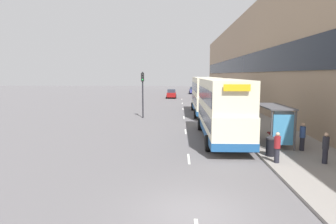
{
  "coord_description": "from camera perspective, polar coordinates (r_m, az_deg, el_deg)",
  "views": [
    {
      "loc": [
        -0.56,
        -9.62,
        4.65
      ],
      "look_at": [
        -1.65,
        20.36,
        0.86
      ],
      "focal_mm": 32.0,
      "sensor_mm": 36.0,
      "label": 1
    }
  ],
  "objects": [
    {
      "name": "car_1",
      "position": [
        58.98,
        0.66,
        3.52
      ],
      "size": [
        1.93,
        4.46,
        1.74
      ],
      "rotation": [
        0.0,
        0.0,
        3.14
      ],
      "color": "maroon",
      "rests_on": "ground_plane"
    },
    {
      "name": "bus_shelter",
      "position": [
        20.42,
        20.13,
        -1.05
      ],
      "size": [
        1.6,
        4.2,
        2.48
      ],
      "color": "#4C4C51",
      "rests_on": "ground_plane"
    },
    {
      "name": "double_decker_bus_near",
      "position": [
        21.5,
        10.19,
        0.77
      ],
      "size": [
        2.85,
        10.79,
        4.3
      ],
      "color": "beige",
      "rests_on": "ground_plane"
    },
    {
      "name": "lane_mark_6",
      "position": [
        56.07,
        2.65,
        2.44
      ],
      "size": [
        0.12,
        2.0,
        0.01
      ],
      "color": "silver",
      "rests_on": "ground_plane"
    },
    {
      "name": "double_decker_bus_ahead",
      "position": [
        35.19,
        7.05,
        3.29
      ],
      "size": [
        2.85,
        11.13,
        4.3
      ],
      "color": "beige",
      "rests_on": "ground_plane"
    },
    {
      "name": "lane_mark_3",
      "position": [
        32.36,
        3.06,
        -1.06
      ],
      "size": [
        0.12,
        2.0,
        0.01
      ],
      "color": "silver",
      "rests_on": "ground_plane"
    },
    {
      "name": "pedestrian_2",
      "position": [
        19.47,
        24.23,
        -4.27
      ],
      "size": [
        0.33,
        0.33,
        1.67
      ],
      "color": "#23232D",
      "rests_on": "ground_plane"
    },
    {
      "name": "litter_bin",
      "position": [
        17.65,
        18.98,
        -6.23
      ],
      "size": [
        0.55,
        0.55,
        1.05
      ],
      "color": "black",
      "rests_on": "ground_plane"
    },
    {
      "name": "pavement",
      "position": [
        48.85,
        10.39,
        1.7
      ],
      "size": [
        5.0,
        93.0,
        0.14
      ],
      "color": "gray",
      "rests_on": "ground_plane"
    },
    {
      "name": "lane_mark_2",
      "position": [
        24.52,
        3.37,
        -3.73
      ],
      "size": [
        0.12,
        2.0,
        0.01
      ],
      "color": "silver",
      "rests_on": "ground_plane"
    },
    {
      "name": "car_0",
      "position": [
        72.25,
        4.83,
        4.15
      ],
      "size": [
        1.94,
        4.58,
        1.68
      ],
      "color": "navy",
      "rests_on": "ground_plane"
    },
    {
      "name": "lane_mark_5",
      "position": [
        48.15,
        2.74,
        1.66
      ],
      "size": [
        0.12,
        2.0,
        0.01
      ],
      "color": "silver",
      "rests_on": "ground_plane"
    },
    {
      "name": "ground_plane",
      "position": [
        10.7,
        5.16,
        -18.58
      ],
      "size": [
        220.0,
        220.0,
        0.0
      ],
      "primitive_type": "plane",
      "color": "#5B595B"
    },
    {
      "name": "pedestrian_at_shelter",
      "position": [
        16.35,
        20.08,
        -6.32
      ],
      "size": [
        0.31,
        0.31,
        1.59
      ],
      "color": "#23232D",
      "rests_on": "ground_plane"
    },
    {
      "name": "pedestrian_1",
      "position": [
        17.2,
        27.81,
        -6.04
      ],
      "size": [
        0.32,
        0.32,
        1.6
      ],
      "color": "#23232D",
      "rests_on": "ground_plane"
    },
    {
      "name": "lane_mark_1",
      "position": [
        16.79,
        3.97,
        -8.87
      ],
      "size": [
        0.12,
        2.0,
        0.01
      ],
      "color": "silver",
      "rests_on": "ground_plane"
    },
    {
      "name": "traffic_light_far_kerb",
      "position": [
        31.87,
        -4.85,
        4.74
      ],
      "size": [
        0.3,
        0.32,
        4.9
      ],
      "color": "black",
      "rests_on": "ground_plane"
    },
    {
      "name": "terrace_facade",
      "position": [
        49.43,
        15.21,
        9.5
      ],
      "size": [
        3.1,
        93.0,
        13.7
      ],
      "color": "#9E846B",
      "rests_on": "ground_plane"
    },
    {
      "name": "lane_mark_4",
      "position": [
        40.24,
        2.87,
        0.56
      ],
      "size": [
        0.12,
        2.0,
        0.01
      ],
      "color": "silver",
      "rests_on": "ground_plane"
    }
  ]
}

